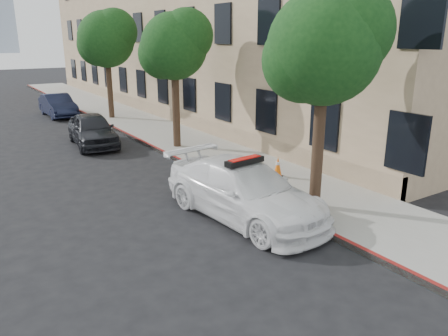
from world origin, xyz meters
name	(u,v)px	position (x,y,z in m)	size (l,w,h in m)	color
ground	(183,210)	(0.00, 0.00, 0.00)	(120.00, 120.00, 0.00)	black
sidewalk	(153,129)	(3.60, 10.00, 0.07)	(3.20, 50.00, 0.15)	gray
curb_strip	(123,133)	(2.06, 10.00, 0.07)	(0.12, 50.00, 0.15)	maroon
building	(199,28)	(9.20, 15.00, 5.00)	(8.00, 36.00, 10.00)	tan
tree_near	(326,47)	(2.93, -2.01, 4.27)	(2.92, 2.82, 5.62)	black
tree_mid	(175,46)	(2.93, 5.99, 4.16)	(2.77, 2.64, 5.43)	black
tree_far	(107,39)	(2.93, 13.99, 4.39)	(3.10, 3.00, 5.81)	black
police_car	(244,191)	(1.10, -1.28, 0.73)	(2.56, 5.18, 1.60)	white
parked_car_mid	(92,130)	(0.19, 8.59, 0.69)	(1.63, 4.05, 1.38)	black
parked_car_far	(58,105)	(0.66, 16.79, 0.65)	(1.37, 3.93, 1.29)	black
fire_hydrant	(264,182)	(2.35, -0.52, 0.51)	(0.31, 0.29, 0.75)	silver
traffic_cone	(278,167)	(3.72, 0.51, 0.48)	(0.40, 0.40, 0.67)	black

